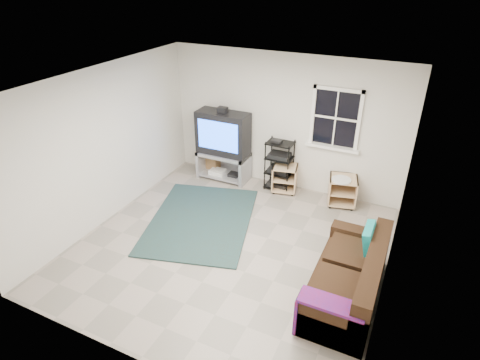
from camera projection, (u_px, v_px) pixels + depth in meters
The scene contains 8 objects.
room at pixel (335, 122), 7.09m from camera, with size 4.60×4.62×4.60m.
tv_unit at pixel (223, 140), 8.00m from camera, with size 1.04×0.52×1.53m.
av_rack at pixel (279, 168), 7.81m from camera, with size 0.51×0.37×1.01m.
side_table_left at pixel (285, 177), 7.82m from camera, with size 0.54×0.54×0.54m.
side_table_right at pixel (342, 188), 7.36m from camera, with size 0.59×0.59×0.57m.
sofa at pixel (349, 280), 5.25m from camera, with size 0.83×1.86×0.85m.
shag_rug at pixel (201, 220), 6.98m from camera, with size 1.68×2.31×0.03m, color black.
paper_bag at pixel (212, 162), 8.53m from camera, with size 0.31×0.20×0.44m, color brown.
Camera 1 is at (2.32, -4.53, 3.95)m, focal length 30.00 mm.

